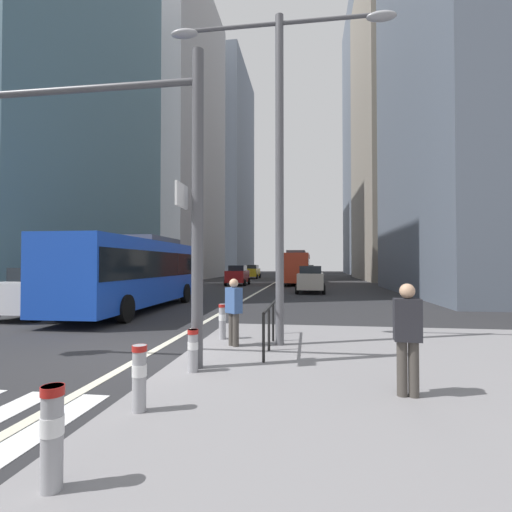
{
  "coord_description": "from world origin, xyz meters",
  "views": [
    {
      "loc": [
        3.68,
        -7.96,
        2.09
      ],
      "look_at": [
        -1.36,
        28.1,
        2.85
      ],
      "focal_mm": 26.25,
      "sensor_mm": 36.0,
      "label": 1
    }
  ],
  "objects_px": {
    "car_receding_far": "(311,279)",
    "pedestrian_waiting": "(234,309)",
    "bollard_front": "(52,432)",
    "bollard_right": "(193,348)",
    "pedestrian_walking": "(408,334)",
    "street_lamp_post": "(279,132)",
    "sedan_white_oncoming": "(44,291)",
    "city_bus_red_receding": "(297,266)",
    "traffic_signal_gantry": "(81,159)",
    "car_oncoming_far": "(252,272)",
    "car_oncoming_mid": "(238,275)",
    "bollard_left": "(139,374)",
    "city_bus_blue_oncoming": "(136,269)",
    "bollard_back": "(222,320)",
    "car_receding_near": "(308,272)"
  },
  "relations": [
    {
      "from": "car_oncoming_mid",
      "to": "car_receding_far",
      "type": "bearing_deg",
      "value": -51.11
    },
    {
      "from": "bollard_front",
      "to": "bollard_right",
      "type": "distance_m",
      "value": 3.57
    },
    {
      "from": "bollard_back",
      "to": "pedestrian_walking",
      "type": "distance_m",
      "value": 5.21
    },
    {
      "from": "car_receding_far",
      "to": "bollard_back",
      "type": "distance_m",
      "value": 18.05
    },
    {
      "from": "car_oncoming_far",
      "to": "bollard_front",
      "type": "bearing_deg",
      "value": -83.42
    },
    {
      "from": "sedan_white_oncoming",
      "to": "bollard_right",
      "type": "bearing_deg",
      "value": -40.23
    },
    {
      "from": "bollard_front",
      "to": "car_receding_near",
      "type": "bearing_deg",
      "value": 87.42
    },
    {
      "from": "car_receding_far",
      "to": "sedan_white_oncoming",
      "type": "bearing_deg",
      "value": -128.06
    },
    {
      "from": "car_oncoming_mid",
      "to": "pedestrian_waiting",
      "type": "xyz_separation_m",
      "value": [
        5.11,
        -27.37,
        0.03
      ]
    },
    {
      "from": "city_bus_red_receding",
      "to": "car_receding_far",
      "type": "distance_m",
      "value": 12.25
    },
    {
      "from": "car_receding_near",
      "to": "car_oncoming_far",
      "type": "xyz_separation_m",
      "value": [
        -7.87,
        3.5,
        0.0
      ]
    },
    {
      "from": "bollard_front",
      "to": "sedan_white_oncoming",
      "type": "bearing_deg",
      "value": 127.87
    },
    {
      "from": "car_oncoming_mid",
      "to": "car_receding_near",
      "type": "distance_m",
      "value": 15.05
    },
    {
      "from": "sedan_white_oncoming",
      "to": "city_bus_blue_oncoming",
      "type": "bearing_deg",
      "value": 39.12
    },
    {
      "from": "sedan_white_oncoming",
      "to": "traffic_signal_gantry",
      "type": "relative_size",
      "value": 0.62
    },
    {
      "from": "bollard_back",
      "to": "pedestrian_walking",
      "type": "bearing_deg",
      "value": -45.51
    },
    {
      "from": "street_lamp_post",
      "to": "car_receding_far",
      "type": "bearing_deg",
      "value": 87.33
    },
    {
      "from": "bollard_left",
      "to": "bollard_right",
      "type": "height_order",
      "value": "bollard_left"
    },
    {
      "from": "car_oncoming_far",
      "to": "bollard_front",
      "type": "relative_size",
      "value": 5.14
    },
    {
      "from": "car_receding_far",
      "to": "bollard_front",
      "type": "height_order",
      "value": "car_receding_far"
    },
    {
      "from": "street_lamp_post",
      "to": "car_oncoming_far",
      "type": "bearing_deg",
      "value": 99.38
    },
    {
      "from": "bollard_right",
      "to": "pedestrian_waiting",
      "type": "distance_m",
      "value": 2.24
    },
    {
      "from": "bollard_left",
      "to": "bollard_right",
      "type": "distance_m",
      "value": 1.85
    },
    {
      "from": "traffic_signal_gantry",
      "to": "pedestrian_walking",
      "type": "xyz_separation_m",
      "value": [
        5.87,
        -1.02,
        -3.09
      ]
    },
    {
      "from": "car_oncoming_mid",
      "to": "bollard_left",
      "type": "relative_size",
      "value": 4.97
    },
    {
      "from": "car_receding_near",
      "to": "street_lamp_post",
      "type": "relative_size",
      "value": 0.53
    },
    {
      "from": "traffic_signal_gantry",
      "to": "bollard_right",
      "type": "xyz_separation_m",
      "value": [
        2.37,
        -0.24,
        -3.58
      ]
    },
    {
      "from": "car_receding_far",
      "to": "pedestrian_waiting",
      "type": "height_order",
      "value": "car_receding_far"
    },
    {
      "from": "city_bus_red_receding",
      "to": "car_receding_near",
      "type": "xyz_separation_m",
      "value": [
        1.06,
        10.02,
        -0.85
      ]
    },
    {
      "from": "car_oncoming_far",
      "to": "street_lamp_post",
      "type": "relative_size",
      "value": 0.57
    },
    {
      "from": "city_bus_blue_oncoming",
      "to": "sedan_white_oncoming",
      "type": "xyz_separation_m",
      "value": [
        -2.82,
        -2.29,
        -0.85
      ]
    },
    {
      "from": "sedan_white_oncoming",
      "to": "pedestrian_waiting",
      "type": "distance_m",
      "value": 10.09
    },
    {
      "from": "pedestrian_waiting",
      "to": "bollard_back",
      "type": "bearing_deg",
      "value": 120.79
    },
    {
      "from": "car_receding_near",
      "to": "traffic_signal_gantry",
      "type": "distance_m",
      "value": 43.08
    },
    {
      "from": "bollard_left",
      "to": "bollard_front",
      "type": "bearing_deg",
      "value": -89.21
    },
    {
      "from": "street_lamp_post",
      "to": "bollard_right",
      "type": "height_order",
      "value": "street_lamp_post"
    },
    {
      "from": "car_oncoming_far",
      "to": "traffic_signal_gantry",
      "type": "height_order",
      "value": "traffic_signal_gantry"
    },
    {
      "from": "bollard_left",
      "to": "bollard_back",
      "type": "xyz_separation_m",
      "value": [
        0.01,
        4.78,
        0.02
      ]
    },
    {
      "from": "bollard_right",
      "to": "pedestrian_walking",
      "type": "bearing_deg",
      "value": -12.45
    },
    {
      "from": "car_receding_near",
      "to": "pedestrian_waiting",
      "type": "height_order",
      "value": "car_receding_near"
    },
    {
      "from": "city_bus_blue_oncoming",
      "to": "car_oncoming_mid",
      "type": "distance_m",
      "value": 20.13
    },
    {
      "from": "traffic_signal_gantry",
      "to": "bollard_front",
      "type": "bearing_deg",
      "value": -59.5
    },
    {
      "from": "pedestrian_waiting",
      "to": "car_receding_near",
      "type": "bearing_deg",
      "value": 87.66
    },
    {
      "from": "pedestrian_waiting",
      "to": "car_oncoming_mid",
      "type": "bearing_deg",
      "value": 100.58
    },
    {
      "from": "car_receding_far",
      "to": "city_bus_red_receding",
      "type": "bearing_deg",
      "value": 96.2
    },
    {
      "from": "car_oncoming_far",
      "to": "bollard_left",
      "type": "height_order",
      "value": "car_oncoming_far"
    },
    {
      "from": "traffic_signal_gantry",
      "to": "bollard_right",
      "type": "height_order",
      "value": "traffic_signal_gantry"
    },
    {
      "from": "city_bus_red_receding",
      "to": "car_oncoming_far",
      "type": "distance_m",
      "value": 15.16
    },
    {
      "from": "car_oncoming_far",
      "to": "street_lamp_post",
      "type": "xyz_separation_m",
      "value": [
        7.28,
        -44.05,
        4.29
      ]
    },
    {
      "from": "car_receding_near",
      "to": "pedestrian_waiting",
      "type": "bearing_deg",
      "value": -92.34
    }
  ]
}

